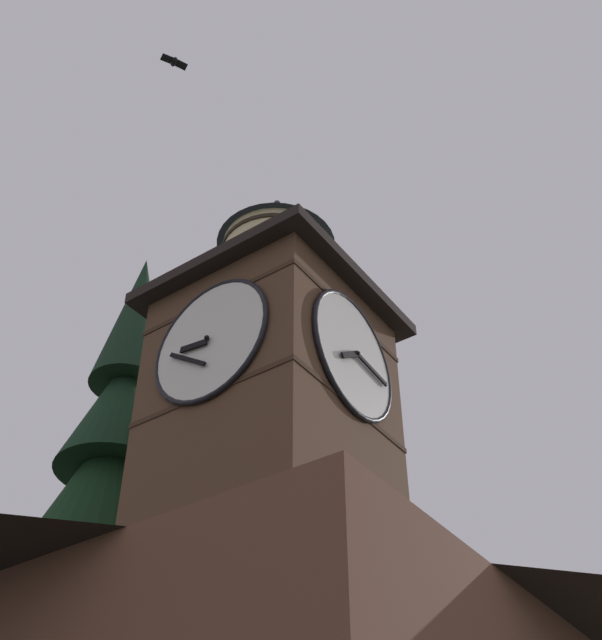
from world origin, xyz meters
The scene contains 2 objects.
clock_tower centered at (-2.57, -1.66, 10.76)m, with size 4.39×4.39×9.39m.
flying_bird_high centered at (0.80, -2.16, 18.14)m, with size 0.63×0.43×0.14m.
Camera 1 is at (8.12, 6.58, 1.47)m, focal length 46.72 mm.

